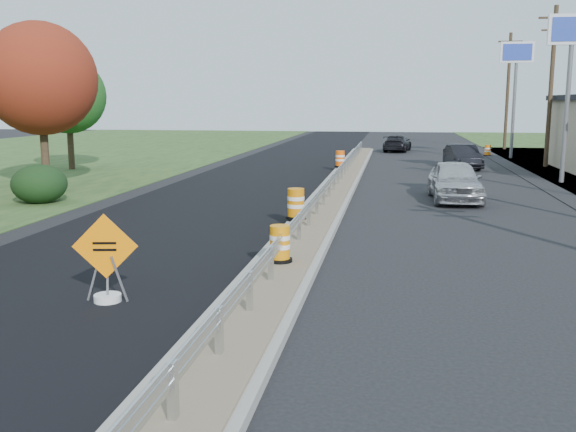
% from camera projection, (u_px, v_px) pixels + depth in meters
% --- Properties ---
extents(ground, '(140.00, 140.00, 0.00)m').
position_uv_depth(ground, '(299.00, 248.00, 17.20)').
color(ground, black).
rests_on(ground, ground).
extents(milled_overlay, '(7.20, 120.00, 0.01)m').
position_uv_depth(milled_overlay, '(232.00, 193.00, 27.62)').
color(milled_overlay, black).
rests_on(milled_overlay, ground).
extents(median, '(1.60, 55.00, 0.23)m').
position_uv_depth(median, '(329.00, 200.00, 24.95)').
color(median, gray).
rests_on(median, ground).
extents(guardrail, '(0.10, 46.15, 0.72)m').
position_uv_depth(guardrail, '(332.00, 181.00, 25.82)').
color(guardrail, silver).
rests_on(guardrail, median).
extents(pylon_sign_mid, '(2.20, 0.30, 7.90)m').
position_uv_depth(pylon_sign_mid, '(572.00, 45.00, 29.93)').
color(pylon_sign_mid, slate).
rests_on(pylon_sign_mid, ground).
extents(pylon_sign_north, '(2.20, 0.30, 7.90)m').
position_uv_depth(pylon_sign_north, '(516.00, 63.00, 43.53)').
color(pylon_sign_north, slate).
rests_on(pylon_sign_north, ground).
extents(utility_pole_nmid, '(1.90, 0.26, 9.40)m').
position_uv_depth(utility_pole_nmid, '(551.00, 84.00, 37.81)').
color(utility_pole_nmid, '#473523').
rests_on(utility_pole_nmid, ground).
extents(utility_pole_north, '(1.90, 0.26, 9.40)m').
position_uv_depth(utility_pole_north, '(508.00, 89.00, 52.39)').
color(utility_pole_north, '#473523').
rests_on(utility_pole_north, ground).
extents(hedge_north, '(2.09, 2.09, 1.52)m').
position_uv_depth(hedge_north, '(39.00, 184.00, 24.66)').
color(hedge_north, black).
rests_on(hedge_north, ground).
extents(tree_near_red, '(4.95, 4.95, 7.35)m').
position_uv_depth(tree_near_red, '(40.00, 79.00, 28.15)').
color(tree_near_red, '#473523').
rests_on(tree_near_red, ground).
extents(tree_near_back, '(4.29, 4.29, 6.37)m').
position_uv_depth(tree_near_back, '(68.00, 96.00, 36.51)').
color(tree_near_back, '#473523').
rests_on(tree_near_back, ground).
extents(caution_sign, '(1.25, 0.53, 1.75)m').
position_uv_depth(caution_sign, '(107.00, 280.00, 12.45)').
color(caution_sign, white).
rests_on(caution_sign, ground).
extents(barrel_median_near, '(0.58, 0.58, 0.84)m').
position_uv_depth(barrel_median_near, '(280.00, 244.00, 14.70)').
color(barrel_median_near, black).
rests_on(barrel_median_near, median).
extents(barrel_median_mid, '(0.66, 0.66, 0.96)m').
position_uv_depth(barrel_median_mid, '(296.00, 204.00, 20.12)').
color(barrel_median_mid, black).
rests_on(barrel_median_mid, median).
extents(barrel_median_far, '(0.63, 0.63, 0.92)m').
position_uv_depth(barrel_median_far, '(340.00, 159.00, 36.30)').
color(barrel_median_far, black).
rests_on(barrel_median_far, median).
extents(barrel_shoulder_far, '(0.54, 0.54, 0.79)m').
position_uv_depth(barrel_shoulder_far, '(488.00, 151.00, 46.75)').
color(barrel_shoulder_far, black).
rests_on(barrel_shoulder_far, ground).
extents(car_silver, '(2.05, 4.73, 1.59)m').
position_uv_depth(car_silver, '(455.00, 181.00, 25.37)').
color(car_silver, '#B9BABE').
rests_on(car_silver, ground).
extents(car_dark_mid, '(2.04, 4.42, 1.40)m').
position_uv_depth(car_dark_mid, '(463.00, 157.00, 37.73)').
color(car_dark_mid, black).
rests_on(car_dark_mid, ground).
extents(car_dark_far, '(2.45, 4.77, 1.32)m').
position_uv_depth(car_dark_far, '(397.00, 143.00, 50.91)').
color(car_dark_far, black).
rests_on(car_dark_far, ground).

